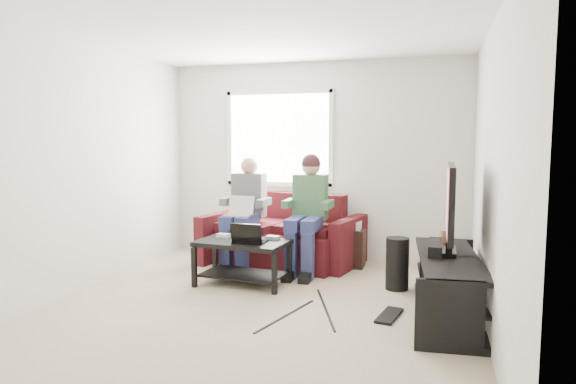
{
  "coord_description": "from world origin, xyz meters",
  "views": [
    {
      "loc": [
        1.6,
        -4.4,
        1.6
      ],
      "look_at": [
        0.11,
        0.6,
        1.05
      ],
      "focal_mm": 32.0,
      "sensor_mm": 36.0,
      "label": 1
    }
  ],
  "objects_px": {
    "tv": "(450,203)",
    "end_table": "(352,246)",
    "coffee_table": "(243,252)",
    "sofa": "(283,238)",
    "tv_stand": "(448,290)",
    "subwoofer": "(397,264)"
  },
  "relations": [
    {
      "from": "tv_stand",
      "to": "coffee_table",
      "type": "bearing_deg",
      "value": 167.99
    },
    {
      "from": "coffee_table",
      "to": "tv",
      "type": "distance_m",
      "value": 2.28
    },
    {
      "from": "coffee_table",
      "to": "subwoofer",
      "type": "height_order",
      "value": "subwoofer"
    },
    {
      "from": "tv_stand",
      "to": "tv",
      "type": "distance_m",
      "value": 0.78
    },
    {
      "from": "coffee_table",
      "to": "subwoofer",
      "type": "xyz_separation_m",
      "value": [
        1.65,
        0.28,
        -0.08
      ]
    },
    {
      "from": "tv",
      "to": "sofa",
      "type": "bearing_deg",
      "value": 144.76
    },
    {
      "from": "tv_stand",
      "to": "end_table",
      "type": "relative_size",
      "value": 3.02
    },
    {
      "from": "sofa",
      "to": "tv_stand",
      "type": "bearing_deg",
      "value": -37.06
    },
    {
      "from": "coffee_table",
      "to": "end_table",
      "type": "relative_size",
      "value": 1.79
    },
    {
      "from": "sofa",
      "to": "tv_stand",
      "type": "xyz_separation_m",
      "value": [
        2.01,
        -1.52,
        -0.08
      ]
    },
    {
      "from": "sofa",
      "to": "coffee_table",
      "type": "bearing_deg",
      "value": -97.79
    },
    {
      "from": "coffee_table",
      "to": "tv_stand",
      "type": "distance_m",
      "value": 2.21
    },
    {
      "from": "tv",
      "to": "coffee_table",
      "type": "bearing_deg",
      "value": 170.55
    },
    {
      "from": "tv",
      "to": "end_table",
      "type": "bearing_deg",
      "value": 127.5
    },
    {
      "from": "sofa",
      "to": "end_table",
      "type": "relative_size",
      "value": 3.61
    },
    {
      "from": "sofa",
      "to": "tv",
      "type": "bearing_deg",
      "value": -35.24
    },
    {
      "from": "subwoofer",
      "to": "end_table",
      "type": "xyz_separation_m",
      "value": [
        -0.63,
        0.84,
        -0.02
      ]
    },
    {
      "from": "tv_stand",
      "to": "tv",
      "type": "bearing_deg",
      "value": 91.47
    },
    {
      "from": "coffee_table",
      "to": "tv",
      "type": "bearing_deg",
      "value": -9.45
    },
    {
      "from": "subwoofer",
      "to": "coffee_table",
      "type": "bearing_deg",
      "value": -170.4
    },
    {
      "from": "sofa",
      "to": "tv",
      "type": "relative_size",
      "value": 1.87
    },
    {
      "from": "tv",
      "to": "subwoofer",
      "type": "xyz_separation_m",
      "value": [
        -0.5,
        0.64,
        -0.74
      ]
    }
  ]
}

